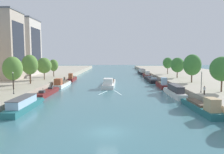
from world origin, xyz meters
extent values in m
plane|color=#42757F|center=(0.00, 0.00, 0.00)|extent=(400.00, 400.00, 0.00)
cube|color=#B2A893|center=(-34.28, 55.00, 0.88)|extent=(36.00, 170.00, 1.77)
cube|color=#B2A893|center=(34.28, 55.00, 0.88)|extent=(36.00, 170.00, 1.77)
cube|color=silver|center=(-0.71, 40.05, 0.50)|extent=(3.80, 17.17, 1.00)
cube|color=silver|center=(-0.40, 48.93, 0.60)|extent=(3.09, 1.32, 0.86)
cube|color=silver|center=(-0.71, 40.05, 1.03)|extent=(3.87, 17.17, 0.06)
cube|color=white|center=(-0.92, 34.25, 1.92)|extent=(2.52, 3.50, 1.72)
cube|color=black|center=(-0.86, 35.97, 2.18)|extent=(1.92, 0.10, 0.48)
cube|color=brown|center=(-0.65, 41.76, 1.24)|extent=(2.81, 8.96, 0.36)
cylinder|color=#232328|center=(-0.41, 34.92, 1.61)|extent=(0.07, 0.07, 1.10)
cube|color=silver|center=(1.68, 27.16, 0.01)|extent=(1.80, 5.91, 0.03)
cube|color=silver|center=(-1.92, 27.28, 0.01)|extent=(2.20, 5.82, 0.03)
cube|color=#23666B|center=(-14.07, 10.30, 0.46)|extent=(2.41, 11.50, 0.91)
cube|color=#23666B|center=(-14.06, 16.40, 0.55)|extent=(2.26, 1.21, 0.82)
cube|color=#23666B|center=(-14.07, 10.30, 0.94)|extent=(2.45, 11.50, 0.06)
cube|color=#9EBCD6|center=(-14.07, 9.73, 1.57)|extent=(1.97, 7.36, 1.18)
cube|color=#4C4C51|center=(-14.07, 9.73, 2.20)|extent=(2.11, 7.58, 0.08)
cylinder|color=#232328|center=(-13.73, 6.85, 1.52)|extent=(0.07, 0.07, 1.10)
cube|color=maroon|center=(-14.64, 24.13, 0.49)|extent=(2.33, 11.52, 0.98)
cube|color=maroon|center=(-14.51, 30.21, 0.59)|extent=(2.00, 1.26, 0.85)
cube|color=maroon|center=(-14.64, 24.13, 1.01)|extent=(2.37, 11.52, 0.06)
cube|color=#38383D|center=(-14.59, 26.65, 1.24)|extent=(1.06, 0.92, 0.40)
cube|color=#38383D|center=(-14.71, 20.92, 1.28)|extent=(1.17, 1.13, 0.48)
cylinder|color=#232328|center=(-14.41, 20.68, 1.59)|extent=(0.07, 0.07, 1.10)
cube|color=silver|center=(-14.59, 38.10, 0.47)|extent=(2.73, 11.38, 0.95)
cube|color=silver|center=(-14.44, 44.11, 0.57)|extent=(2.35, 1.26, 0.83)
cube|color=silver|center=(-14.59, 38.10, 0.98)|extent=(2.78, 11.38, 0.06)
cube|color=#9E5133|center=(-14.69, 34.25, 1.86)|extent=(1.89, 2.31, 1.70)
cube|color=black|center=(-14.66, 35.40, 2.11)|extent=(1.47, 0.07, 0.48)
cube|color=brown|center=(-14.56, 39.23, 1.19)|extent=(2.06, 5.93, 0.36)
cylinder|color=#232328|center=(-14.31, 34.70, 1.56)|extent=(0.07, 0.07, 1.10)
cube|color=maroon|center=(-14.45, 52.63, 0.54)|extent=(1.89, 9.38, 1.08)
cube|color=maroon|center=(-14.55, 57.66, 0.65)|extent=(1.63, 1.26, 0.90)
cube|color=maroon|center=(-14.45, 52.63, 1.11)|extent=(1.92, 9.39, 0.06)
cube|color=#9E5133|center=(-14.38, 49.45, 2.05)|extent=(1.31, 1.90, 1.82)
cube|color=black|center=(-14.40, 50.40, 2.32)|extent=(1.02, 0.05, 0.51)
cube|color=brown|center=(-14.47, 53.57, 1.32)|extent=(1.42, 4.89, 0.36)
cylinder|color=#232328|center=(-14.14, 49.83, 1.69)|extent=(0.07, 0.07, 1.10)
cube|color=#23666B|center=(14.66, 9.78, 0.47)|extent=(2.35, 11.37, 0.94)
cube|color=#23666B|center=(14.47, 15.78, 0.57)|extent=(1.93, 1.26, 0.83)
cube|color=#23666B|center=(14.66, 9.78, 0.97)|extent=(2.39, 11.37, 0.06)
cube|color=tan|center=(14.77, 5.94, 1.95)|extent=(1.57, 2.31, 1.89)
cube|color=black|center=(14.74, 7.08, 2.23)|extent=(1.20, 0.07, 0.53)
cube|color=brown|center=(14.62, 10.91, 1.18)|extent=(1.74, 5.93, 0.36)
cylinder|color=#232328|center=(15.06, 6.40, 1.55)|extent=(0.07, 0.07, 1.10)
cube|color=silver|center=(14.19, 22.79, 0.58)|extent=(2.16, 11.23, 1.16)
cube|color=silver|center=(14.08, 28.74, 0.70)|extent=(1.89, 1.28, 0.95)
cube|color=silver|center=(14.19, 22.79, 1.19)|extent=(2.20, 11.23, 0.06)
cube|color=#38383D|center=(14.20, 22.23, 1.88)|extent=(1.74, 7.19, 1.31)
cube|color=#4C4C51|center=(14.20, 22.23, 2.57)|extent=(1.86, 7.41, 0.08)
cylinder|color=#232328|center=(14.54, 19.44, 1.77)|extent=(0.07, 0.07, 1.10)
cube|color=maroon|center=(14.22, 36.10, 0.57)|extent=(1.95, 9.31, 1.14)
cube|color=maroon|center=(14.33, 41.09, 0.69)|extent=(1.68, 1.28, 0.94)
cube|color=maroon|center=(14.22, 36.10, 1.17)|extent=(1.98, 9.31, 0.06)
cube|color=#9EBCD6|center=(14.15, 32.95, 2.19)|extent=(1.35, 1.88, 1.98)
cube|color=black|center=(14.17, 33.88, 2.49)|extent=(1.05, 0.05, 0.55)
cube|color=brown|center=(14.24, 37.03, 1.38)|extent=(1.47, 4.85, 0.36)
cylinder|color=#232328|center=(14.42, 33.31, 1.75)|extent=(0.07, 0.07, 1.10)
cube|color=black|center=(14.18, 52.13, 0.54)|extent=(3.29, 15.93, 1.09)
cube|color=black|center=(14.22, 60.44, 0.65)|extent=(3.05, 1.25, 0.91)
cube|color=black|center=(14.18, 52.13, 1.12)|extent=(3.35, 15.93, 0.06)
cube|color=#9EBCD6|center=(14.20, 55.63, 1.35)|extent=(1.61, 0.91, 0.40)
cube|color=#9EBCD6|center=(14.16, 47.68, 1.39)|extent=(1.77, 1.11, 0.48)
cylinder|color=#232328|center=(14.63, 47.36, 1.70)|extent=(0.07, 0.07, 1.10)
cube|color=maroon|center=(14.59, 67.79, 0.52)|extent=(1.87, 9.78, 1.04)
cube|color=maroon|center=(14.55, 73.03, 0.62)|extent=(1.72, 1.24, 0.88)
cube|color=maroon|center=(14.59, 67.79, 1.07)|extent=(1.90, 9.78, 0.06)
cube|color=white|center=(14.61, 64.47, 1.96)|extent=(1.36, 1.96, 1.72)
cube|color=black|center=(14.61, 65.46, 2.22)|extent=(1.08, 0.04, 0.48)
cube|color=brown|center=(14.58, 68.77, 1.28)|extent=(1.44, 5.09, 0.36)
cylinder|color=#232328|center=(14.88, 64.87, 1.65)|extent=(0.07, 0.07, 1.10)
cube|color=black|center=(14.57, 83.08, 0.53)|extent=(2.76, 13.87, 1.06)
cube|color=black|center=(14.44, 90.35, 0.63)|extent=(2.40, 1.27, 0.89)
cube|color=black|center=(14.57, 83.08, 1.09)|extent=(2.81, 13.87, 0.06)
cube|color=white|center=(14.59, 82.39, 1.84)|extent=(2.22, 8.89, 1.44)
cube|color=#4C4C51|center=(14.59, 82.39, 2.60)|extent=(2.37, 9.16, 0.08)
cylinder|color=#232328|center=(15.03, 78.94, 1.67)|extent=(0.07, 0.07, 1.10)
cylinder|color=brown|center=(-20.86, 21.03, 3.32)|extent=(0.28, 0.28, 3.10)
ellipsoid|color=#568438|center=(-20.86, 21.03, 6.25)|extent=(4.06, 4.06, 5.05)
cylinder|color=brown|center=(-20.95, 30.52, 3.54)|extent=(0.36, 0.36, 3.55)
ellipsoid|color=#568438|center=(-20.95, 30.52, 6.72)|extent=(4.07, 4.07, 5.08)
cylinder|color=brown|center=(-20.67, 40.67, 3.26)|extent=(0.26, 0.26, 2.98)
ellipsoid|color=#568438|center=(-20.67, 40.67, 6.05)|extent=(4.50, 4.50, 4.73)
cylinder|color=brown|center=(-20.64, 50.69, 3.18)|extent=(0.29, 0.29, 2.82)
ellipsoid|color=#568438|center=(-20.64, 50.69, 5.72)|extent=(3.24, 3.24, 4.10)
cylinder|color=brown|center=(22.22, 18.35, 3.38)|extent=(0.30, 0.30, 3.23)
ellipsoid|color=#387533|center=(22.22, 18.35, 6.35)|extent=(4.75, 4.75, 4.92)
cylinder|color=brown|center=(21.85, 33.86, 3.37)|extent=(0.34, 0.34, 3.21)
ellipsoid|color=#387533|center=(21.85, 33.86, 6.54)|extent=(4.74, 4.74, 5.70)
cylinder|color=brown|center=(21.62, 46.57, 3.22)|extent=(0.32, 0.32, 2.90)
ellipsoid|color=#387533|center=(21.62, 46.57, 6.01)|extent=(4.38, 4.38, 4.87)
cylinder|color=brown|center=(22.17, 61.68, 3.39)|extent=(0.26, 0.26, 3.24)
ellipsoid|color=#387533|center=(22.17, 61.68, 6.21)|extent=(3.85, 3.85, 4.36)
cylinder|color=black|center=(-18.15, 15.35, 3.71)|extent=(0.11, 0.11, 3.89)
sphere|color=#EAE5C6|center=(-18.15, 15.35, 5.80)|extent=(0.28, 0.28, 0.28)
cylinder|color=black|center=(-18.15, 15.35, 1.87)|extent=(0.22, 0.22, 0.20)
cylinder|color=black|center=(17.82, 17.44, 3.70)|extent=(0.11, 0.11, 3.87)
sphere|color=#EAE5C6|center=(17.82, 17.44, 5.78)|extent=(0.28, 0.28, 0.28)
cylinder|color=black|center=(17.82, 17.44, 1.87)|extent=(0.22, 0.22, 0.20)
cube|color=#232833|center=(-28.08, 40.60, 12.95)|extent=(0.04, 7.71, 12.20)
cube|color=#BCB2A8|center=(-35.32, 58.05, 12.18)|extent=(12.30, 12.04, 20.82)
cube|color=#4C515B|center=(-35.32, 58.05, 22.84)|extent=(12.67, 12.40, 0.50)
cube|color=#232833|center=(-29.15, 58.05, 13.22)|extent=(0.04, 9.63, 12.49)
cylinder|color=#473D33|center=(17.45, 15.21, 2.19)|extent=(0.13, 0.13, 0.84)
cylinder|color=#473D33|center=(17.51, 15.02, 2.19)|extent=(0.13, 0.13, 0.84)
cube|color=white|center=(17.48, 15.12, 2.89)|extent=(0.29, 0.38, 0.56)
sphere|color=#9E7051|center=(17.48, 15.12, 3.29)|extent=(0.21, 0.21, 0.21)
cylinder|color=white|center=(17.42, 15.33, 2.89)|extent=(0.09, 0.09, 0.54)
cylinder|color=white|center=(17.55, 14.91, 2.89)|extent=(0.09, 0.09, 0.54)
camera|label=1|loc=(0.85, -24.12, 8.80)|focal=34.25mm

